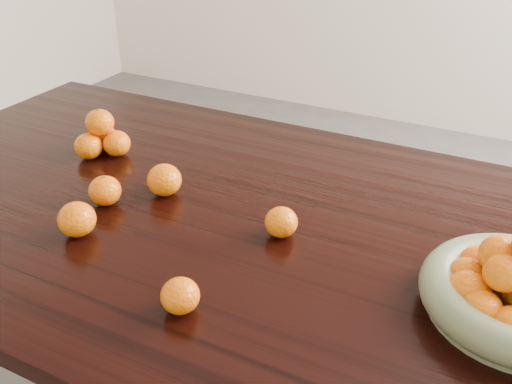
% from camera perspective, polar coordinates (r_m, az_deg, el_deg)
% --- Properties ---
extents(dining_table, '(2.00, 1.00, 0.75)m').
position_cam_1_polar(dining_table, '(1.21, 1.43, -6.81)').
color(dining_table, black).
rests_on(dining_table, ground).
extents(orange_pyramid, '(0.13, 0.14, 0.12)m').
position_cam_1_polar(orange_pyramid, '(1.49, -15.17, 5.38)').
color(orange_pyramid, orange).
rests_on(orange_pyramid, dining_table).
extents(loose_orange_0, '(0.07, 0.07, 0.06)m').
position_cam_1_polar(loose_orange_0, '(1.26, -14.86, 0.13)').
color(loose_orange_0, orange).
rests_on(loose_orange_0, dining_table).
extents(loose_orange_1, '(0.07, 0.07, 0.07)m').
position_cam_1_polar(loose_orange_1, '(1.17, -17.47, -2.62)').
color(loose_orange_1, orange).
rests_on(loose_orange_1, dining_table).
extents(loose_orange_2, '(0.06, 0.06, 0.06)m').
position_cam_1_polar(loose_orange_2, '(0.94, -7.58, -10.24)').
color(loose_orange_2, orange).
rests_on(loose_orange_2, dining_table).
extents(loose_orange_3, '(0.08, 0.08, 0.07)m').
position_cam_1_polar(loose_orange_3, '(1.27, -9.15, 1.21)').
color(loose_orange_3, orange).
rests_on(loose_orange_3, dining_table).
extents(loose_orange_4, '(0.07, 0.07, 0.06)m').
position_cam_1_polar(loose_orange_4, '(1.11, 2.54, -3.03)').
color(loose_orange_4, orange).
rests_on(loose_orange_4, dining_table).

